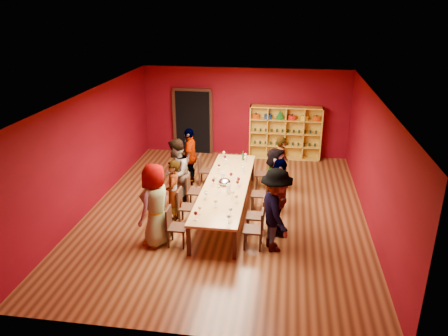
{
  "coord_description": "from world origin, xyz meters",
  "views": [
    {
      "loc": [
        1.43,
        -10.0,
        5.13
      ],
      "look_at": [
        -0.07,
        0.1,
        1.15
      ],
      "focal_mm": 35.0,
      "sensor_mm": 36.0,
      "label": 1
    }
  ],
  "objects": [
    {
      "name": "room_shell",
      "position": [
        0.0,
        0.0,
        1.5
      ],
      "size": [
        7.1,
        9.1,
        3.04
      ],
      "color": "#572D17",
      "rests_on": "ground"
    },
    {
      "name": "tasting_table",
      "position": [
        0.0,
        0.0,
        0.7
      ],
      "size": [
        1.1,
        4.5,
        0.75
      ],
      "color": "tan",
      "rests_on": "ground"
    },
    {
      "name": "doorway",
      "position": [
        -1.8,
        4.43,
        1.12
      ],
      "size": [
        1.4,
        0.17,
        2.3
      ],
      "color": "black",
      "rests_on": "ground"
    },
    {
      "name": "shelving_unit",
      "position": [
        1.4,
        4.32,
        0.98
      ],
      "size": [
        2.4,
        0.4,
        1.8
      ],
      "color": "gold",
      "rests_on": "ground"
    },
    {
      "name": "chair_person_left_0",
      "position": [
        -0.91,
        -1.77,
        0.5
      ],
      "size": [
        0.42,
        0.42,
        0.89
      ],
      "color": "black",
      "rests_on": "ground"
    },
    {
      "name": "person_left_0",
      "position": [
        -1.3,
        -1.77,
        0.94
      ],
      "size": [
        0.78,
        1.03,
        1.88
      ],
      "primitive_type": "imported",
      "rotation": [
        0.0,
        0.0,
        -1.91
      ],
      "color": "pink",
      "rests_on": "ground"
    },
    {
      "name": "chair_person_left_1",
      "position": [
        -0.91,
        -0.78,
        0.5
      ],
      "size": [
        0.42,
        0.42,
        0.89
      ],
      "color": "black",
      "rests_on": "ground"
    },
    {
      "name": "person_left_1",
      "position": [
        -1.17,
        -0.78,
        0.81
      ],
      "size": [
        0.51,
        0.64,
        1.61
      ],
      "primitive_type": "imported",
      "rotation": [
        0.0,
        0.0,
        -1.43
      ],
      "color": "#BF808E",
      "rests_on": "ground"
    },
    {
      "name": "chair_person_left_2",
      "position": [
        -0.91,
        0.14,
        0.5
      ],
      "size": [
        0.42,
        0.42,
        0.89
      ],
      "color": "black",
      "rests_on": "ground"
    },
    {
      "name": "person_left_2",
      "position": [
        -1.32,
        0.14,
        0.91
      ],
      "size": [
        0.52,
        0.91,
        1.83
      ],
      "primitive_type": "imported",
      "rotation": [
        0.0,
        0.0,
        -1.61
      ],
      "color": "#C3838F",
      "rests_on": "ground"
    },
    {
      "name": "chair_person_left_4",
      "position": [
        -0.91,
        1.64,
        0.5
      ],
      "size": [
        0.42,
        0.42,
        0.89
      ],
      "color": "black",
      "rests_on": "ground"
    },
    {
      "name": "person_left_4",
      "position": [
        -1.3,
        1.64,
        0.85
      ],
      "size": [
        0.51,
        1.02,
        1.7
      ],
      "primitive_type": "imported",
      "rotation": [
        0.0,
        0.0,
        -1.52
      ],
      "color": "#454549",
      "rests_on": "ground"
    },
    {
      "name": "chair_person_right_0",
      "position": [
        0.91,
        -1.63,
        0.5
      ],
      "size": [
        0.42,
        0.42,
        0.89
      ],
      "color": "black",
      "rests_on": "ground"
    },
    {
      "name": "person_right_0",
      "position": [
        1.3,
        -1.63,
        0.93
      ],
      "size": [
        0.87,
        1.3,
        1.87
      ],
      "primitive_type": "imported",
      "rotation": [
        0.0,
        0.0,
        1.91
      ],
      "color": "silver",
      "rests_on": "ground"
    },
    {
      "name": "chair_person_right_1",
      "position": [
        0.91,
        -0.99,
        0.5
      ],
      "size": [
        0.42,
        0.42,
        0.89
      ],
      "color": "black",
      "rests_on": "ground"
    },
    {
      "name": "person_right_1",
      "position": [
        1.34,
        -0.99,
        0.93
      ],
      "size": [
        0.51,
        1.09,
        1.85
      ],
      "primitive_type": "imported",
      "rotation": [
        0.0,
        0.0,
        1.59
      ],
      "color": "silver",
      "rests_on": "ground"
    },
    {
      "name": "chair_person_right_2",
      "position": [
        0.91,
        0.23,
        0.5
      ],
      "size": [
        0.42,
        0.42,
        0.89
      ],
      "color": "black",
      "rests_on": "ground"
    },
    {
      "name": "person_right_2",
      "position": [
        1.22,
        0.23,
        0.85
      ],
      "size": [
        0.51,
        1.6,
        1.7
      ],
      "primitive_type": "imported",
      "rotation": [
        0.0,
        0.0,
        1.53
      ],
      "color": "silver",
      "rests_on": "ground"
    },
    {
      "name": "chair_person_right_4",
      "position": [
        0.91,
        1.63,
        0.5
      ],
      "size": [
        0.42,
        0.42,
        0.89
      ],
      "color": "black",
      "rests_on": "ground"
    },
    {
      "name": "person_right_4",
      "position": [
        1.35,
        1.63,
        0.79
      ],
      "size": [
        0.5,
        0.63,
        1.57
      ],
      "primitive_type": "imported",
      "rotation": [
        0.0,
        0.0,
        1.73
      ],
      "color": "#4C4C51",
      "rests_on": "ground"
    },
    {
      "name": "wine_glass_0",
      "position": [
        0.38,
        -0.98,
        0.89
      ],
      "size": [
        0.08,
        0.08,
        0.2
      ],
      "color": "white",
      "rests_on": "tasting_table"
    },
    {
      "name": "wine_glass_1",
      "position": [
        -0.35,
        -0.88,
        0.89
      ],
      "size": [
        0.08,
        0.08,
        0.19
      ],
      "color": "white",
      "rests_on": "tasting_table"
    },
    {
      "name": "wine_glass_2",
      "position": [
        0.29,
        1.92,
        0.88
      ],
      "size": [
        0.07,
        0.07,
        0.18
      ],
      "color": "white",
      "rests_on": "tasting_table"
    },
    {
      "name": "wine_glass_3",
      "position": [
        0.33,
        -1.99,
        0.89
      ],
      "size": [
        0.08,
        0.08,
        0.19
      ],
      "color": "white",
      "rests_on": "tasting_table"
    },
    {
      "name": "wine_glass_4",
      "position": [
        -0.3,
        -0.13,
        0.89
      ],
      "size": [
        0.08,
        0.08,
        0.2
      ],
      "color": "white",
      "rests_on": "tasting_table"
    },
    {
      "name": "wine_glass_5",
      "position": [
        -0.29,
        0.04,
        0.9
      ],
      "size": [
        0.08,
        0.08,
        0.21
      ],
      "color": "white",
      "rests_on": "tasting_table"
    },
    {
      "name": "wine_glass_6",
      "position": [
        -0.1,
        -0.51,
        0.89
      ],
      "size": [
        0.08,
        0.08,
        0.19
      ],
      "color": "white",
      "rests_on": "tasting_table"
    },
    {
      "name": "wine_glass_7",
      "position": [
        -0.05,
        -1.31,
        0.89
      ],
      "size": [
        0.08,
        0.08,
        0.2
      ],
      "color": "white",
      "rests_on": "tasting_table"
    },
    {
      "name": "wine_glass_8",
      "position": [
        0.27,
        -0.79,
        0.9
      ],
      "size": [
        0.08,
        0.08,
        0.2
      ],
      "color": "white",
      "rests_on": "tasting_table"
    },
    {
      "name": "wine_glass_9",
      "position": [
        0.33,
        0.84,
        0.89
      ],
      "size": [
        0.08,
        0.08,
        0.19
      ],
      "color": "white",
      "rests_on": "tasting_table"
    },
    {
      "name": "wine_glass_10",
      "position": [
        0.31,
        0.01,
        0.9
      ],
      "size": [
        0.08,
        0.08,
        0.21
      ],
      "color": "white",
      "rests_on": "tasting_table"
    },
    {
      "name": "wine_glass_11",
      "position": [
        -0.34,
        -1.67,
        0.89
      ],
      "size": [
        0.08,
        0.08,
        0.19
      ],
      "color": "white",
      "rests_on": "tasting_table"
    },
    {
      "name": "wine_glass_12",
      "position": [
        0.32,
        1.62,
        0.89
      ],
      "size": [
        0.08,
        0.08,
        0.2
      ],
      "color": "white",
      "rests_on": "tasting_table"
    },
    {
      "name": "wine_glass_13",
      "position": [
        -0.27,
        1.61,
        0.89
      ],
      "size": [
        0.08,
        0.08,
        0.2
      ],
      "color": "white",
      "rests_on": "tasting_table"
    },
    {
      "name": "wine_glass_14",
      "position": [
        -0.3,
        0.74,
        0.88
      ],
      "size": [
        0.07,
        0.07,
        0.18
      ],
      "color": "white",
      "rests_on": "tasting_table"
    },
    {
      "name": "wine_glass_15",
      "position": [
        -0.33,
        -0.95,
        0.9
      ],
      "size": [
        0.08,
        0.08,
        0.21
      ],
      "color": "white",
      "rests_on": "tasting_table"
    },
    {
      "name": "wine_glass_16",
      "position": [
        -0.33,
        0.94,
        0.88
      ],
      "size": [
        0.07,
        0.07,
        0.18
      ],
      "color": "white",
      "rests_on": "tasting_table"
    },
    {
      "name": "wine_glass_17",
      "position": [
        -0.2,
        1.34,
        0.89
      ],
      "size": [
        0.08,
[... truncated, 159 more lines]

